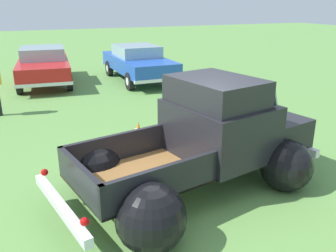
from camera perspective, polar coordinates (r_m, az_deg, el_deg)
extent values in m
plane|color=#609347|center=(6.34, 3.28, -10.12)|extent=(80.00, 80.00, 0.00)
cylinder|color=black|center=(7.64, 7.90, -1.84)|extent=(0.79, 0.36, 0.76)
cylinder|color=silver|center=(7.64, 7.90, -1.84)|extent=(0.38, 0.29, 0.34)
cylinder|color=black|center=(6.58, 18.20, -6.26)|extent=(0.79, 0.36, 0.76)
cylinder|color=silver|center=(6.58, 18.20, -6.26)|extent=(0.38, 0.29, 0.34)
cylinder|color=black|center=(6.23, -11.65, -7.15)|extent=(0.79, 0.36, 0.76)
cylinder|color=silver|center=(6.23, -11.65, -7.15)|extent=(0.38, 0.29, 0.34)
cylinder|color=black|center=(4.87, -3.07, -14.83)|extent=(0.79, 0.36, 0.76)
cylinder|color=silver|center=(4.87, -3.07, -14.83)|extent=(0.38, 0.29, 0.34)
sphere|color=black|center=(6.24, -11.87, -6.48)|extent=(1.13, 1.13, 0.96)
sphere|color=black|center=(4.81, -2.75, -14.52)|extent=(1.13, 1.13, 0.96)
cube|color=olive|center=(5.61, -4.35, -8.04)|extent=(2.31, 1.90, 0.04)
cube|color=black|center=(6.10, -7.92, -3.47)|extent=(2.03, 0.47, 0.50)
cube|color=black|center=(4.96, -0.05, -8.88)|extent=(2.03, 0.47, 0.50)
cube|color=black|center=(6.02, 3.68, -3.63)|extent=(0.37, 1.53, 0.50)
cube|color=black|center=(5.14, -13.99, -8.44)|extent=(0.37, 1.53, 0.50)
cube|color=black|center=(6.32, 8.10, -0.48)|extent=(1.75, 1.95, 0.95)
cube|color=black|center=(6.05, 7.72, 5.59)|extent=(1.42, 1.73, 0.45)
cube|color=#8CADB7|center=(6.50, 11.94, 6.11)|extent=(0.43, 1.46, 0.38)
cube|color=black|center=(7.11, 14.27, -0.34)|extent=(1.54, 1.83, 0.55)
sphere|color=black|center=(7.65, 7.76, -1.49)|extent=(1.08, 1.08, 0.92)
sphere|color=black|center=(6.55, 18.45, -6.03)|extent=(1.08, 1.08, 0.92)
cube|color=silver|center=(5.21, -16.90, -12.24)|extent=(0.50, 1.97, 0.14)
cube|color=silver|center=(7.62, 16.76, -1.93)|extent=(0.50, 1.97, 0.14)
sphere|color=red|center=(5.81, -19.22, -7.04)|extent=(0.13, 0.13, 0.11)
sphere|color=red|center=(4.49, -13.26, -14.75)|extent=(0.13, 0.13, 0.11)
cylinder|color=black|center=(13.66, -15.54, 6.86)|extent=(0.27, 0.68, 0.66)
cylinder|color=silver|center=(13.66, -15.54, 6.86)|extent=(0.24, 0.32, 0.30)
cylinder|color=black|center=(13.70, -22.80, 6.10)|extent=(0.27, 0.68, 0.66)
cylinder|color=silver|center=(13.70, -22.80, 6.10)|extent=(0.24, 0.32, 0.30)
cylinder|color=black|center=(16.58, -16.13, 8.91)|extent=(0.27, 0.68, 0.66)
cylinder|color=silver|center=(16.58, -16.13, 8.91)|extent=(0.24, 0.32, 0.30)
cylinder|color=black|center=(16.61, -22.14, 8.28)|extent=(0.27, 0.68, 0.66)
cylinder|color=silver|center=(16.61, -22.14, 8.28)|extent=(0.24, 0.32, 0.30)
cube|color=red|center=(15.05, -19.31, 9.05)|extent=(2.32, 4.81, 0.55)
cube|color=#8CADB7|center=(15.16, -19.52, 11.01)|extent=(1.80, 2.10, 0.45)
cube|color=silver|center=(17.34, -19.17, 9.44)|extent=(1.91, 0.30, 0.12)
cube|color=silver|center=(12.85, -19.25, 6.29)|extent=(1.91, 0.30, 0.12)
cylinder|color=black|center=(13.91, 0.63, 7.78)|extent=(0.20, 0.66, 0.66)
cylinder|color=silver|center=(13.91, 0.63, 7.78)|extent=(0.21, 0.30, 0.30)
cylinder|color=black|center=(13.32, -6.15, 7.15)|extent=(0.20, 0.66, 0.66)
cylinder|color=silver|center=(13.32, -6.15, 7.15)|extent=(0.21, 0.30, 0.30)
cylinder|color=black|center=(16.62, -3.62, 9.65)|extent=(0.20, 0.66, 0.66)
cylinder|color=silver|center=(16.62, -3.62, 9.65)|extent=(0.21, 0.30, 0.30)
cylinder|color=black|center=(16.13, -9.41, 9.13)|extent=(0.20, 0.66, 0.66)
cylinder|color=silver|center=(16.13, -9.41, 9.13)|extent=(0.21, 0.30, 0.30)
cube|color=blue|center=(14.90, -4.79, 9.96)|extent=(1.85, 4.65, 0.55)
cube|color=#8CADB7|center=(15.00, -5.08, 11.94)|extent=(1.60, 1.96, 0.45)
cube|color=silver|center=(17.09, -7.30, 10.21)|extent=(1.89, 0.11, 0.12)
cube|color=silver|center=(12.84, -1.41, 7.35)|extent=(1.89, 0.11, 0.12)
cube|color=black|center=(8.02, -4.67, -3.49)|extent=(0.36, 0.36, 0.03)
cone|color=orange|center=(7.90, -4.73, -1.38)|extent=(0.28, 0.28, 0.60)
cylinder|color=white|center=(7.87, -4.75, -0.77)|extent=(0.17, 0.17, 0.08)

